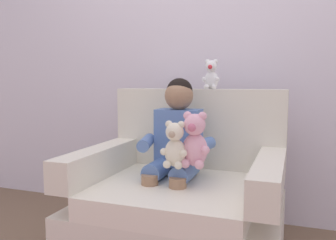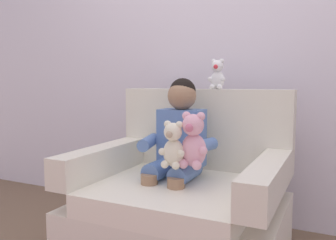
{
  "view_description": "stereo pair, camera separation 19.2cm",
  "coord_description": "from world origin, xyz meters",
  "views": [
    {
      "loc": [
        0.6,
        -1.85,
        1.01
      ],
      "look_at": [
        -0.05,
        -0.05,
        0.8
      ],
      "focal_mm": 37.73,
      "sensor_mm": 36.0,
      "label": 1
    },
    {
      "loc": [
        0.77,
        -1.77,
        1.01
      ],
      "look_at": [
        -0.05,
        -0.05,
        0.8
      ],
      "focal_mm": 37.73,
      "sensor_mm": 36.0,
      "label": 2
    }
  ],
  "objects": [
    {
      "name": "armchair",
      "position": [
        0.0,
        0.04,
        0.31
      ],
      "size": [
        1.11,
        0.92,
        0.96
      ],
      "color": "silver",
      "rests_on": "ground"
    },
    {
      "name": "back_wall",
      "position": [
        0.0,
        0.76,
        1.3
      ],
      "size": [
        6.0,
        0.1,
        2.6
      ],
      "primitive_type": "cube",
      "color": "silver",
      "rests_on": "ground"
    },
    {
      "name": "plush_cream",
      "position": [
        0.01,
        -0.12,
        0.68
      ],
      "size": [
        0.15,
        0.12,
        0.25
      ],
      "rotation": [
        0.0,
        0.0,
        0.33
      ],
      "color": "silver",
      "rests_on": "armchair"
    },
    {
      "name": "plush_pink",
      "position": [
        0.11,
        -0.08,
        0.7
      ],
      "size": [
        0.18,
        0.14,
        0.3
      ],
      "rotation": [
        0.0,
        0.0,
        0.35
      ],
      "color": "#EAA8BC",
      "rests_on": "armchair"
    },
    {
      "name": "plush_white_on_backrest",
      "position": [
        0.08,
        0.38,
        1.05
      ],
      "size": [
        0.11,
        0.09,
        0.19
      ],
      "rotation": [
        0.0,
        0.0,
        -0.11
      ],
      "color": "white",
      "rests_on": "armchair"
    },
    {
      "name": "seated_child",
      "position": [
        -0.05,
        0.07,
        0.66
      ],
      "size": [
        0.45,
        0.39,
        0.82
      ],
      "rotation": [
        0.0,
        0.0,
        -0.12
      ],
      "color": "#597AB7",
      "rests_on": "armchair"
    }
  ]
}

